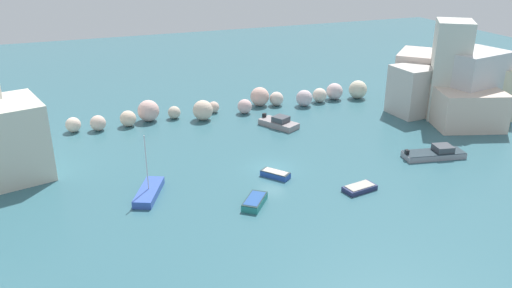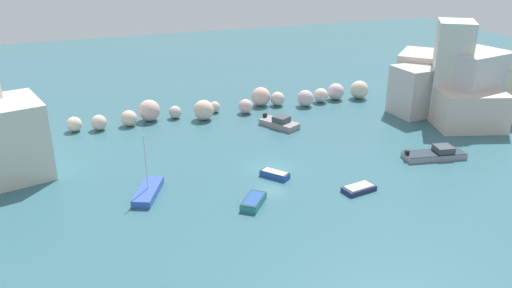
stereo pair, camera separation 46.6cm
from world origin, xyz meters
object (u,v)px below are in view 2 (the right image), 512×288
object	(u,v)px
moored_boat_1	(148,191)
moored_boat_3	(359,188)
moored_boat_5	(254,201)
moored_boat_2	(436,154)
moored_boat_4	(275,174)
moored_boat_0	(280,123)

from	to	relation	value
moored_boat_1	moored_boat_3	bearing A→B (deg)	96.39
moored_boat_3	moored_boat_5	size ratio (longest dim) A/B	0.97
moored_boat_1	moored_boat_3	xyz separation A→B (m)	(18.61, -6.14, -0.12)
moored_boat_2	moored_boat_4	world-z (taller)	moored_boat_2
moored_boat_1	moored_boat_5	xyz separation A→B (m)	(8.42, -5.19, -0.02)
moored_boat_4	moored_boat_5	size ratio (longest dim) A/B	0.87
moored_boat_2	moored_boat_3	size ratio (longest dim) A/B	2.05
moored_boat_0	moored_boat_2	xyz separation A→B (m)	(11.88, -14.81, -0.05)
moored_boat_2	moored_boat_4	xyz separation A→B (m)	(-17.95, 1.78, -0.14)
moored_boat_5	moored_boat_2	bearing A→B (deg)	136.00
moored_boat_2	moored_boat_3	world-z (taller)	moored_boat_2
moored_boat_0	moored_boat_1	world-z (taller)	moored_boat_1
moored_boat_0	moored_boat_3	xyz separation A→B (m)	(0.17, -18.54, -0.26)
moored_boat_0	moored_boat_1	distance (m)	22.22
moored_boat_5	moored_boat_1	bearing A→B (deg)	-82.84
moored_boat_2	moored_boat_3	bearing A→B (deg)	-151.59
moored_boat_0	moored_boat_1	size ratio (longest dim) A/B	0.91
moored_boat_0	moored_boat_4	distance (m)	14.37
moored_boat_4	moored_boat_3	bearing A→B (deg)	11.04
moored_boat_0	moored_boat_1	xyz separation A→B (m)	(-18.44, -12.40, -0.14)
moored_boat_0	moored_boat_3	bearing A→B (deg)	-27.96
moored_boat_4	moored_boat_5	distance (m)	6.03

